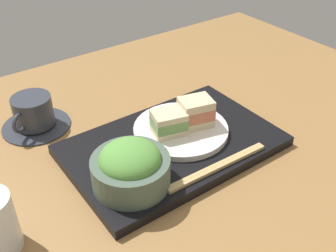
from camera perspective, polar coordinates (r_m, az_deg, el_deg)
ground_plane at (r=81.92cm, az=-0.77°, el=-3.97°), size 140.00×100.00×3.00cm
serving_tray at (r=79.95cm, az=0.67°, el=-2.79°), size 41.34×26.49×2.06cm
sandwich_plate at (r=81.46cm, az=1.91°, el=-0.57°), size 19.32×19.32×1.21cm
sandwich_near at (r=78.71cm, az=-0.10°, el=0.66°), size 7.43×6.53×4.70cm
sandwich_far at (r=80.67cm, az=3.97°, el=1.98°), size 7.52×6.62×5.82cm
salad_bowl at (r=67.94cm, az=-5.35°, el=-5.81°), size 13.53×13.53×8.17cm
chopsticks_pair at (r=73.37cm, az=7.09°, el=-5.76°), size 22.15×2.09×0.70cm
coffee_cup at (r=89.87cm, az=-18.60°, el=1.58°), size 14.58×14.58×7.33cm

